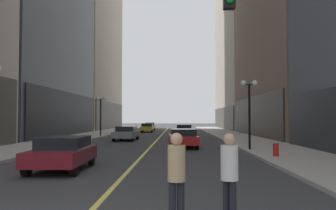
{
  "coord_description": "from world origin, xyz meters",
  "views": [
    {
      "loc": [
        1.92,
        -4.82,
        2.07
      ],
      "look_at": [
        1.15,
        24.52,
        3.18
      ],
      "focal_mm": 37.25,
      "sensor_mm": 36.0,
      "label": 1
    }
  ],
  "objects": [
    {
      "name": "sidewalk_right",
      "position": [
        8.25,
        35.0,
        0.07
      ],
      "size": [
        4.5,
        78.0,
        0.15
      ],
      "primitive_type": "cube",
      "color": "#ADA8A0",
      "rests_on": "ground"
    },
    {
      "name": "pedestrian_in_tan_trench",
      "position": [
        1.9,
        1.84,
        1.05
      ],
      "size": [
        0.39,
        0.39,
        1.79
      ],
      "color": "black",
      "rests_on": "ground"
    },
    {
      "name": "car_red",
      "position": [
        2.32,
        19.6,
        0.72
      ],
      "size": [
        2.1,
        4.72,
        1.32
      ],
      "color": "#B21919",
      "rests_on": "ground"
    },
    {
      "name": "fire_hydrant_right",
      "position": [
        6.9,
        12.94,
        0.4
      ],
      "size": [
        0.28,
        0.28,
        0.8
      ],
      "primitive_type": "cylinder",
      "color": "red",
      "rests_on": "ground"
    },
    {
      "name": "pedestrian_in_white_shirt",
      "position": [
        2.93,
        2.01,
        1.04
      ],
      "size": [
        0.48,
        0.48,
        1.77
      ],
      "color": "black",
      "rests_on": "ground"
    },
    {
      "name": "car_grey",
      "position": [
        -2.82,
        27.57,
        0.72
      ],
      "size": [
        1.98,
        4.81,
        1.32
      ],
      "color": "slate",
      "rests_on": "ground"
    },
    {
      "name": "lane_centre_stripe",
      "position": [
        0.0,
        35.0,
        0.0
      ],
      "size": [
        0.16,
        70.0,
        0.01
      ],
      "primitive_type": "cube",
      "color": "#E5D64C",
      "rests_on": "ground"
    },
    {
      "name": "street_lamp_right_mid",
      "position": [
        6.4,
        16.88,
        3.26
      ],
      "size": [
        1.06,
        0.36,
        4.43
      ],
      "color": "black",
      "rests_on": "ground"
    },
    {
      "name": "ground_plane",
      "position": [
        0.0,
        35.0,
        0.0
      ],
      "size": [
        200.0,
        200.0,
        0.0
      ],
      "primitive_type": "plane",
      "color": "#38383A"
    },
    {
      "name": "car_blue",
      "position": [
        2.72,
        36.16,
        0.72
      ],
      "size": [
        1.91,
        4.12,
        1.32
      ],
      "color": "navy",
      "rests_on": "ground"
    },
    {
      "name": "car_maroon",
      "position": [
        -2.64,
        9.01,
        0.72
      ],
      "size": [
        2.04,
        4.2,
        1.32
      ],
      "color": "maroon",
      "rests_on": "ground"
    },
    {
      "name": "building_right_far",
      "position": [
        16.46,
        60.0,
        16.73
      ],
      "size": [
        12.12,
        26.0,
        33.59
      ],
      "color": "#B7AD99",
      "rests_on": "ground"
    },
    {
      "name": "traffic_light_near_right",
      "position": [
        5.35,
        3.65,
        3.74
      ],
      "size": [
        3.43,
        0.35,
        5.65
      ],
      "color": "black",
      "rests_on": "ground"
    },
    {
      "name": "car_silver",
      "position": [
        -2.81,
        55.55,
        0.72
      ],
      "size": [
        1.82,
        4.54,
        1.32
      ],
      "color": "#B7B7BC",
      "rests_on": "ground"
    },
    {
      "name": "sidewalk_left",
      "position": [
        -8.25,
        35.0,
        0.07
      ],
      "size": [
        4.5,
        78.0,
        0.15
      ],
      "primitive_type": "cube",
      "color": "#ADA8A0",
      "rests_on": "ground"
    },
    {
      "name": "street_lamp_left_far",
      "position": [
        -6.4,
        32.82,
        3.26
      ],
      "size": [
        1.06,
        0.36,
        4.43
      ],
      "color": "black",
      "rests_on": "ground"
    },
    {
      "name": "car_yellow",
      "position": [
        -2.53,
        46.61,
        0.72
      ],
      "size": [
        1.91,
        4.65,
        1.32
      ],
      "color": "yellow",
      "rests_on": "ground"
    }
  ]
}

